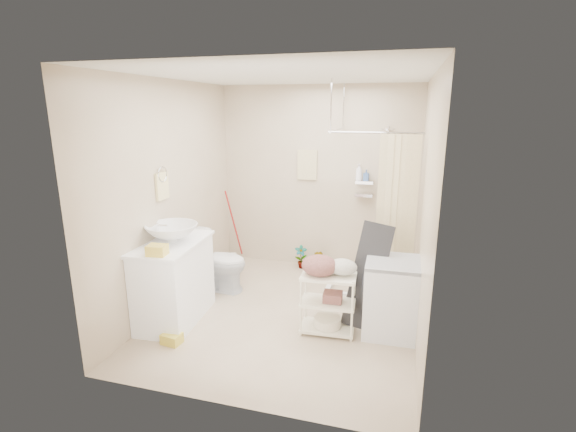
% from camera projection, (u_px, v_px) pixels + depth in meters
% --- Properties ---
extents(floor, '(3.20, 3.20, 0.00)m').
position_uv_depth(floor, '(288.00, 313.00, 4.78)').
color(floor, '#BFAB8F').
rests_on(floor, ground).
extents(ceiling, '(2.80, 3.20, 0.04)m').
position_uv_depth(ceiling, '(287.00, 75.00, 4.13)').
color(ceiling, silver).
rests_on(ceiling, ground).
extents(wall_back, '(2.80, 0.04, 2.60)m').
position_uv_depth(wall_back, '(318.00, 179.00, 5.95)').
color(wall_back, '#C6B49A').
rests_on(wall_back, ground).
extents(wall_front, '(2.80, 0.04, 2.60)m').
position_uv_depth(wall_front, '(227.00, 250.00, 2.96)').
color(wall_front, '#C6B49A').
rests_on(wall_front, ground).
extents(wall_left, '(0.04, 3.20, 2.60)m').
position_uv_depth(wall_left, '(171.00, 196.00, 4.82)').
color(wall_left, '#C6B49A').
rests_on(wall_left, ground).
extents(wall_right, '(0.04, 3.20, 2.60)m').
position_uv_depth(wall_right, '(425.00, 211.00, 4.09)').
color(wall_right, '#C6B49A').
rests_on(wall_right, ground).
extents(vanity, '(0.64, 1.05, 0.90)m').
position_uv_depth(vanity, '(174.00, 281.00, 4.55)').
color(vanity, white).
rests_on(vanity, ground).
extents(sink, '(0.67, 0.67, 0.19)m').
position_uv_depth(sink, '(172.00, 233.00, 4.45)').
color(sink, silver).
rests_on(sink, vanity).
extents(counter_basket, '(0.20, 0.16, 0.10)m').
position_uv_depth(counter_basket, '(157.00, 250.00, 4.04)').
color(counter_basket, gold).
rests_on(counter_basket, vanity).
extents(floor_basket, '(0.30, 0.24, 0.15)m').
position_uv_depth(floor_basket, '(172.00, 337.00, 4.15)').
color(floor_basket, gold).
rests_on(floor_basket, ground).
extents(toilet, '(0.78, 0.49, 0.76)m').
position_uv_depth(toilet, '(218.00, 261.00, 5.34)').
color(toilet, silver).
rests_on(toilet, ground).
extents(mop, '(0.10, 0.10, 1.10)m').
position_uv_depth(mop, '(232.00, 226.00, 6.33)').
color(mop, maroon).
rests_on(mop, ground).
extents(potted_plant_a, '(0.21, 0.17, 0.35)m').
position_uv_depth(potted_plant_a, '(301.00, 257.00, 6.09)').
color(potted_plant_a, brown).
rests_on(potted_plant_a, ground).
extents(potted_plant_b, '(0.19, 0.16, 0.31)m').
position_uv_depth(potted_plant_b, '(317.00, 260.00, 6.02)').
color(potted_plant_b, brown).
rests_on(potted_plant_b, ground).
extents(hanging_towel, '(0.28, 0.03, 0.42)m').
position_uv_depth(hanging_towel, '(307.00, 165.00, 5.92)').
color(hanging_towel, beige).
rests_on(hanging_towel, wall_back).
extents(towel_ring, '(0.04, 0.22, 0.34)m').
position_uv_depth(towel_ring, '(162.00, 184.00, 4.58)').
color(towel_ring, '#F3E59A').
rests_on(towel_ring, wall_left).
extents(tp_holder, '(0.08, 0.12, 0.14)m').
position_uv_depth(tp_holder, '(180.00, 242.00, 5.00)').
color(tp_holder, white).
rests_on(tp_holder, wall_left).
extents(shower, '(1.10, 1.10, 2.10)m').
position_uv_depth(shower, '(374.00, 208.00, 5.28)').
color(shower, silver).
rests_on(shower, ground).
extents(shampoo_bottle_a, '(0.12, 0.12, 0.23)m').
position_uv_depth(shampoo_bottle_a, '(359.00, 172.00, 5.67)').
color(shampoo_bottle_a, white).
rests_on(shampoo_bottle_a, shower).
extents(shampoo_bottle_b, '(0.08, 0.08, 0.15)m').
position_uv_depth(shampoo_bottle_b, '(366.00, 175.00, 5.66)').
color(shampoo_bottle_b, '#3A5994').
rests_on(shampoo_bottle_b, shower).
extents(washing_machine, '(0.55, 0.57, 0.79)m').
position_uv_depth(washing_machine, '(391.00, 297.00, 4.29)').
color(washing_machine, silver).
rests_on(washing_machine, ground).
extents(laundry_rack, '(0.57, 0.35, 0.77)m').
position_uv_depth(laundry_rack, '(328.00, 298.00, 4.30)').
color(laundry_rack, white).
rests_on(laundry_rack, ground).
extents(ironing_board, '(0.34, 0.12, 1.17)m').
position_uv_depth(ironing_board, '(368.00, 275.00, 4.36)').
color(ironing_board, black).
rests_on(ironing_board, ground).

